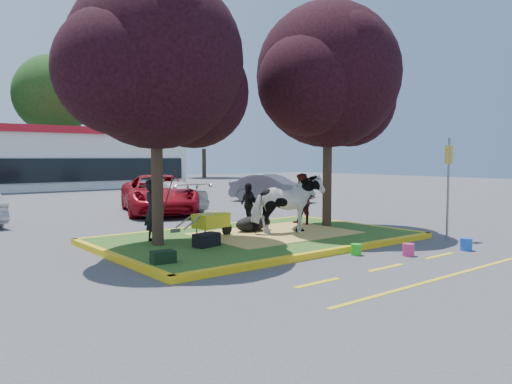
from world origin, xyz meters
TOP-DOWN VIEW (x-y plane):
  - ground at (0.00, 0.00)m, footprint 90.00×90.00m
  - median_island at (0.00, 0.00)m, footprint 8.00×5.00m
  - curb_near at (0.00, -2.58)m, footprint 8.30×0.16m
  - curb_far at (0.00, 2.58)m, footprint 8.30×0.16m
  - curb_left at (-4.08, 0.00)m, footprint 0.16×5.30m
  - curb_right at (4.08, 0.00)m, footprint 0.16×5.30m
  - straw_bedding at (0.60, 0.00)m, footprint 4.20×3.00m
  - tree_purple_left at (-2.78, 0.38)m, footprint 5.06×4.20m
  - tree_purple_right at (2.92, 0.18)m, footprint 5.30×4.40m
  - fire_lane_stripe_a at (-2.00, -4.20)m, footprint 1.10×0.12m
  - fire_lane_stripe_b at (0.00, -4.20)m, footprint 1.10×0.12m
  - fire_lane_stripe_c at (2.00, -4.20)m, footprint 1.10×0.12m
  - fire_lane_long at (0.00, -5.40)m, footprint 6.00×0.10m
  - retail_building at (2.00, 27.98)m, footprint 20.40×8.40m
  - cow at (0.79, -0.28)m, footprint 2.13×1.46m
  - calf at (0.29, 0.68)m, footprint 1.07×0.71m
  - handler at (-2.69, 0.90)m, footprint 0.42×0.60m
  - visitor_a at (2.49, 0.87)m, footprint 0.63×0.80m
  - visitor_b at (0.92, 1.63)m, footprint 0.39×0.81m
  - wheelbarrow at (-1.12, 0.59)m, footprint 1.68×0.75m
  - gear_bag_dark at (-2.00, -0.52)m, footprint 0.69×0.47m
  - gear_bag_green at (-3.70, -1.55)m, footprint 0.50×0.35m
  - sign_post at (4.30, -3.03)m, footprint 0.39×0.06m
  - bucket_green at (0.56, -2.94)m, footprint 0.32×0.32m
  - bucket_pink at (1.43, -3.76)m, footprint 0.30×0.30m
  - bucket_blue at (3.11, -4.24)m, footprint 0.35×0.35m
  - car_red at (1.08, 7.86)m, footprint 4.34×6.17m
  - car_white at (1.67, 8.05)m, footprint 2.01×4.58m
  - car_grey at (8.02, 8.88)m, footprint 3.09×4.49m

SIDE VIEW (x-z plane):
  - ground at x=0.00m, z-range 0.00..0.00m
  - fire_lane_stripe_a at x=-2.00m, z-range 0.00..0.01m
  - fire_lane_stripe_b at x=0.00m, z-range 0.00..0.01m
  - fire_lane_stripe_c at x=2.00m, z-range 0.00..0.01m
  - fire_lane_long at x=0.00m, z-range 0.00..0.01m
  - median_island at x=0.00m, z-range 0.00..0.15m
  - curb_near at x=0.00m, z-range 0.00..0.15m
  - curb_far at x=0.00m, z-range 0.00..0.15m
  - curb_left at x=-4.08m, z-range 0.00..0.15m
  - curb_right at x=4.08m, z-range 0.00..0.15m
  - bucket_green at x=0.56m, z-range 0.00..0.26m
  - bucket_pink at x=1.43m, z-range 0.00..0.29m
  - bucket_blue at x=3.11m, z-range 0.00..0.30m
  - straw_bedding at x=0.60m, z-range 0.15..0.16m
  - gear_bag_green at x=-3.70m, z-range 0.15..0.40m
  - gear_bag_dark at x=-2.00m, z-range 0.15..0.47m
  - calf at x=0.29m, z-range 0.15..0.58m
  - wheelbarrow at x=-1.12m, z-range 0.27..0.90m
  - car_white at x=1.67m, z-range 0.00..1.31m
  - car_grey at x=8.02m, z-range 0.00..1.40m
  - car_red at x=1.08m, z-range 0.00..1.56m
  - visitor_b at x=0.92m, z-range 0.15..1.48m
  - handler at x=-2.69m, z-range 0.15..1.72m
  - visitor_a at x=2.49m, z-range 0.15..1.77m
  - cow at x=0.79m, z-range 0.15..1.80m
  - sign_post at x=4.30m, z-range 0.35..3.15m
  - retail_building at x=2.00m, z-range 0.05..4.45m
  - tree_purple_left at x=-2.78m, z-range 1.10..7.61m
  - tree_purple_right at x=2.92m, z-range 1.15..7.97m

